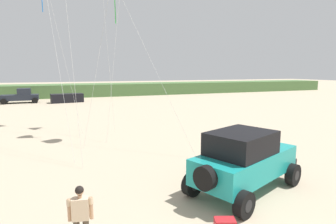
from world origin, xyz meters
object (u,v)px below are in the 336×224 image
distant_sedan (67,98)px  person_watching (81,214)px  jeep (245,159)px  distant_pickup (21,96)px

distant_sedan → person_watching: bearing=-97.6°
jeep → person_watching: (-5.80, -1.44, -0.26)m
person_watching → distant_pickup: (-5.44, 35.62, 0.00)m
jeep → distant_pickup: size_ratio=1.08×
distant_pickup → distant_sedan: size_ratio=1.11×
jeep → distant_sedan: size_ratio=1.19×
person_watching → distant_sedan: 34.11m
person_watching → distant_pickup: size_ratio=0.36×
person_watching → distant_pickup: 36.03m
distant_pickup → distant_sedan: 6.04m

